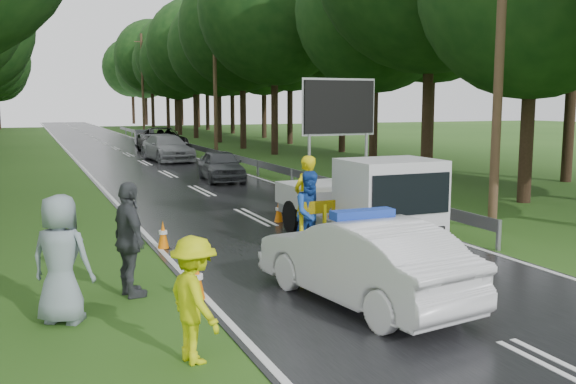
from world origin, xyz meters
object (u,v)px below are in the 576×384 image
queue_car_first (221,165)px  queue_car_second (167,148)px  barrier (358,211)px  officer (306,198)px  queue_car_third (162,140)px  queue_car_fourth (145,138)px  work_truck (363,200)px  police_sedan (362,261)px  civilian (312,213)px

queue_car_first → queue_car_second: bearing=96.3°
barrier → queue_car_first: bearing=86.4°
officer → queue_car_third: officer is taller
queue_car_second → queue_car_fourth: bearing=80.8°
work_truck → queue_car_fourth: size_ratio=1.27×
work_truck → barrier: work_truck is taller
work_truck → queue_car_fourth: (1.11, 35.20, -0.41)m
police_sedan → queue_car_third: size_ratio=0.77×
work_truck → barrier: 0.69m
police_sedan → queue_car_second: police_sedan is taller
work_truck → officer: work_truck is taller
queue_car_second → queue_car_third: size_ratio=0.86×
civilian → police_sedan: bearing=-100.4°
officer → queue_car_third: (2.19, 28.14, -0.21)m
officer → queue_car_second: bearing=-119.1°
civilian → officer: bearing=71.1°
queue_car_first → queue_car_fourth: 22.16m
police_sedan → officer: size_ratio=2.21×
civilian → work_truck: bearing=18.6°
police_sedan → queue_car_first: (2.63, 16.98, -0.06)m
civilian → queue_car_first: (1.97, 13.55, -0.27)m
police_sedan → queue_car_fourth: 39.28m
civilian → queue_car_third: size_ratio=0.31×
barrier → police_sedan: bearing=-117.7°
queue_car_third → barrier: bearing=-90.7°
civilian → queue_car_fourth: bearing=86.3°
queue_car_fourth → work_truck: bearing=-86.1°
work_truck → queue_car_second: work_truck is taller
barrier → officer: bearing=112.5°
officer → queue_car_second: (1.28, 22.14, -0.29)m
work_truck → officer: (-1.02, 0.94, -0.02)m
police_sedan → barrier: (1.78, 3.41, 0.18)m
officer → queue_car_second: 22.18m
queue_car_second → work_truck: bearing=-95.8°
queue_car_first → queue_car_second: size_ratio=0.76×
officer → queue_car_first: size_ratio=0.53×
officer → queue_car_third: size_ratio=0.35×
work_truck → queue_car_fourth: bearing=87.3°
officer → queue_car_fourth: (2.14, 34.25, -0.39)m
work_truck → civilian: bearing=-162.9°
barrier → civilian: civilian is taller
police_sedan → work_truck: (2.20, 3.94, 0.32)m
police_sedan → queue_car_fourth: police_sedan is taller
police_sedan → queue_car_first: 17.19m
barrier → queue_car_first: (0.85, 13.58, -0.24)m
queue_car_first → queue_car_fourth: bearing=93.5°
work_truck → barrier: size_ratio=1.69×
officer → queue_car_first: officer is taller
queue_car_third → queue_car_second: bearing=-96.3°
barrier → officer: size_ratio=1.40×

